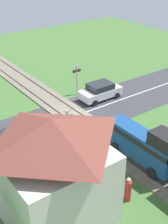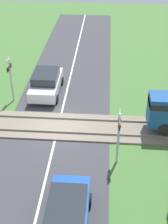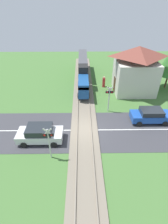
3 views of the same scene
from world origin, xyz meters
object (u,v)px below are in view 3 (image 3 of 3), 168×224
object	(u,v)px
crossing_signal_east_approach	(109,96)
station_building	(136,71)
crossing_signal_west_approach	(49,140)
car_near_crossing	(40,134)
car_far_side	(151,115)
pedestrian_by_station	(104,82)
train	(83,70)

from	to	relation	value
crossing_signal_east_approach	station_building	world-z (taller)	station_building
crossing_signal_west_approach	crossing_signal_east_approach	bearing A→B (deg)	50.86
car_near_crossing	car_far_side	bearing A→B (deg)	14.09
pedestrian_by_station	crossing_signal_east_approach	bearing A→B (deg)	-91.64
car_near_crossing	pedestrian_by_station	world-z (taller)	pedestrian_by_station
train	crossing_signal_west_approach	xyz separation A→B (m)	(-2.92, -16.14, 0.20)
crossing_signal_east_approach	car_near_crossing	bearing A→B (deg)	-144.81
train	pedestrian_by_station	distance (m)	4.02
pedestrian_by_station	car_near_crossing	bearing A→B (deg)	-122.00
car_near_crossing	station_building	world-z (taller)	station_building
train	crossing_signal_west_approach	distance (m)	16.40
crossing_signal_east_approach	train	bearing A→B (deg)	108.01
car_near_crossing	crossing_signal_east_approach	distance (m)	8.80
car_far_side	pedestrian_by_station	size ratio (longest dim) A/B	2.53
car_far_side	pedestrian_by_station	world-z (taller)	pedestrian_by_station
crossing_signal_east_approach	pedestrian_by_station	xyz separation A→B (m)	(0.19, 6.68, -1.30)
crossing_signal_west_approach	crossing_signal_east_approach	world-z (taller)	same
car_far_side	crossing_signal_east_approach	xyz separation A→B (m)	(-4.35, 2.14, 1.25)
crossing_signal_east_approach	station_building	distance (m)	6.82
car_far_side	station_building	world-z (taller)	station_building
station_building	crossing_signal_west_approach	bearing A→B (deg)	-129.07
car_far_side	crossing_signal_west_approach	size ratio (longest dim) A/B	1.31
car_near_crossing	crossing_signal_west_approach	size ratio (longest dim) A/B	1.31
crossing_signal_west_approach	pedestrian_by_station	distance (m)	15.16
car_far_side	crossing_signal_east_approach	world-z (taller)	crossing_signal_east_approach
crossing_signal_west_approach	train	bearing A→B (deg)	79.76
station_building	train	bearing A→B (deg)	152.52
train	car_far_side	xyz separation A→B (m)	(7.26, -11.12, -1.06)
car_far_side	crossing_signal_east_approach	size ratio (longest dim) A/B	1.31
car_far_side	pedestrian_by_station	bearing A→B (deg)	115.20
train	crossing_signal_west_approach	size ratio (longest dim) A/B	4.32
crossing_signal_east_approach	station_building	size ratio (longest dim) A/B	0.51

